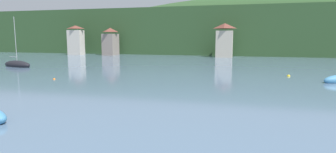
{
  "coord_description": "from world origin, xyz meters",
  "views": [
    {
      "loc": [
        6.63,
        24.79,
        6.36
      ],
      "look_at": [
        0.0,
        48.83,
        2.85
      ],
      "focal_mm": 30.26,
      "sensor_mm": 36.0,
      "label": 1
    }
  ],
  "objects_px": {
    "shore_building_westcentral": "(110,42)",
    "mooring_buoy_far": "(289,76)",
    "sailboat_far_3": "(17,65)",
    "shore_building_central": "(224,41)",
    "shore_building_west": "(76,41)",
    "mooring_buoy_near": "(54,79)"
  },
  "relations": [
    {
      "from": "shore_building_central",
      "to": "shore_building_west",
      "type": "bearing_deg",
      "value": -179.3
    },
    {
      "from": "mooring_buoy_near",
      "to": "shore_building_west",
      "type": "bearing_deg",
      "value": 120.23
    },
    {
      "from": "shore_building_west",
      "to": "shore_building_central",
      "type": "distance_m",
      "value": 52.25
    },
    {
      "from": "shore_building_westcentral",
      "to": "mooring_buoy_far",
      "type": "distance_m",
      "value": 67.14
    },
    {
      "from": "shore_building_central",
      "to": "mooring_buoy_near",
      "type": "relative_size",
      "value": 28.82
    },
    {
      "from": "sailboat_far_3",
      "to": "shore_building_central",
      "type": "bearing_deg",
      "value": 60.3
    },
    {
      "from": "shore_building_west",
      "to": "sailboat_far_3",
      "type": "distance_m",
      "value": 41.43
    },
    {
      "from": "mooring_buoy_near",
      "to": "sailboat_far_3",
      "type": "bearing_deg",
      "value": 144.97
    },
    {
      "from": "shore_building_westcentral",
      "to": "mooring_buoy_near",
      "type": "relative_size",
      "value": 25.87
    },
    {
      "from": "shore_building_westcentral",
      "to": "mooring_buoy_far",
      "type": "bearing_deg",
      "value": -38.22
    },
    {
      "from": "shore_building_westcentral",
      "to": "mooring_buoy_far",
      "type": "height_order",
      "value": "shore_building_westcentral"
    },
    {
      "from": "sailboat_far_3",
      "to": "mooring_buoy_near",
      "type": "distance_m",
      "value": 24.14
    },
    {
      "from": "shore_building_west",
      "to": "shore_building_westcentral",
      "type": "bearing_deg",
      "value": 4.56
    },
    {
      "from": "shore_building_west",
      "to": "mooring_buoy_far",
      "type": "distance_m",
      "value": 77.28
    },
    {
      "from": "shore_building_central",
      "to": "sailboat_far_3",
      "type": "bearing_deg",
      "value": -135.47
    },
    {
      "from": "shore_building_central",
      "to": "mooring_buoy_near",
      "type": "xyz_separation_m",
      "value": [
        -21.11,
        -54.07,
        -5.11
      ]
    },
    {
      "from": "shore_building_westcentral",
      "to": "sailboat_far_3",
      "type": "relative_size",
      "value": 0.85
    },
    {
      "from": "mooring_buoy_far",
      "to": "mooring_buoy_near",
      "type": "bearing_deg",
      "value": -159.34
    },
    {
      "from": "shore_building_westcentral",
      "to": "sailboat_far_3",
      "type": "height_order",
      "value": "sailboat_far_3"
    },
    {
      "from": "shore_building_west",
      "to": "shore_building_central",
      "type": "height_order",
      "value": "shore_building_central"
    },
    {
      "from": "mooring_buoy_far",
      "to": "shore_building_central",
      "type": "bearing_deg",
      "value": 108.13
    },
    {
      "from": "shore_building_west",
      "to": "sailboat_far_3",
      "type": "bearing_deg",
      "value": -73.98
    }
  ]
}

